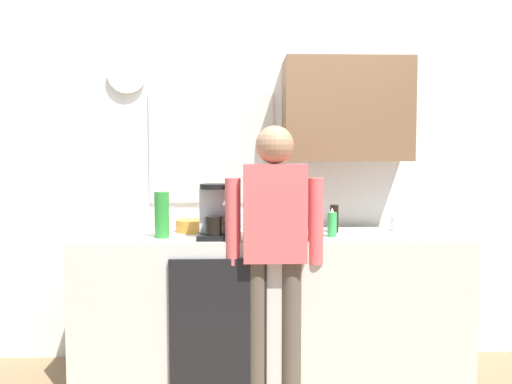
% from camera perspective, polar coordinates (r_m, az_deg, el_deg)
% --- Properties ---
extents(kitchen_counter, '(2.41, 0.64, 0.93)m').
position_cam_1_polar(kitchen_counter, '(3.49, 1.63, -12.11)').
color(kitchen_counter, beige).
rests_on(kitchen_counter, ground_plane).
extents(dishwasher_panel, '(0.56, 0.02, 0.84)m').
position_cam_1_polar(dishwasher_panel, '(3.18, -4.09, -14.61)').
color(dishwasher_panel, black).
rests_on(dishwasher_panel, ground_plane).
extents(back_wall_assembly, '(4.01, 0.42, 2.60)m').
position_cam_1_polar(back_wall_assembly, '(3.75, 2.28, 3.01)').
color(back_wall_assembly, white).
rests_on(back_wall_assembly, ground_plane).
extents(coffee_maker, '(0.20, 0.20, 0.33)m').
position_cam_1_polar(coffee_maker, '(3.20, -4.48, -2.38)').
color(coffee_maker, black).
rests_on(coffee_maker, kitchen_counter).
extents(bottle_dark_sauce, '(0.06, 0.06, 0.18)m').
position_cam_1_polar(bottle_dark_sauce, '(3.48, 8.38, -2.84)').
color(bottle_dark_sauce, black).
rests_on(bottle_dark_sauce, kitchen_counter).
extents(bottle_clear_soda, '(0.09, 0.09, 0.28)m').
position_cam_1_polar(bottle_clear_soda, '(3.27, -10.06, -2.41)').
color(bottle_clear_soda, '#2D8C33').
rests_on(bottle_clear_soda, kitchen_counter).
extents(bottle_green_wine, '(0.07, 0.07, 0.30)m').
position_cam_1_polar(bottle_green_wine, '(3.19, 0.49, -2.33)').
color(bottle_green_wine, '#195923').
rests_on(bottle_green_wine, kitchen_counter).
extents(cup_white_mug, '(0.08, 0.08, 0.09)m').
position_cam_1_polar(cup_white_mug, '(3.63, 14.90, -3.32)').
color(cup_white_mug, white).
rests_on(cup_white_mug, kitchen_counter).
extents(mixing_bowl, '(0.22, 0.22, 0.08)m').
position_cam_1_polar(mixing_bowl, '(3.49, -6.79, -3.62)').
color(mixing_bowl, orange).
rests_on(mixing_bowl, kitchen_counter).
extents(dish_soap, '(0.06, 0.06, 0.18)m').
position_cam_1_polar(dish_soap, '(3.30, 8.15, -3.42)').
color(dish_soap, green).
rests_on(dish_soap, kitchen_counter).
extents(person_at_sink, '(0.57, 0.22, 1.60)m').
position_cam_1_polar(person_at_sink, '(3.09, 1.99, -5.03)').
color(person_at_sink, brown).
rests_on(person_at_sink, ground_plane).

